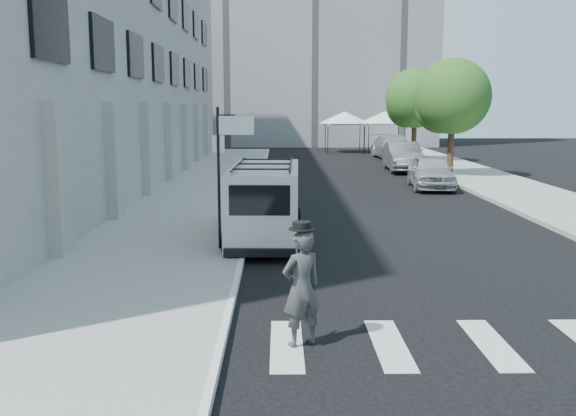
{
  "coord_description": "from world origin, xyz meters",
  "views": [
    {
      "loc": [
        -1.11,
        -12.49,
        3.69
      ],
      "look_at": [
        -0.91,
        2.36,
        1.3
      ],
      "focal_mm": 40.0,
      "sensor_mm": 36.0,
      "label": 1
    }
  ],
  "objects_px": {
    "parked_car_c": "(393,147)",
    "cargo_van": "(265,202)",
    "suitcase": "(247,244)",
    "parked_car_a": "(431,172)",
    "briefcase": "(300,292)",
    "businessman": "(301,288)",
    "parked_car_b": "(403,157)"
  },
  "relations": [
    {
      "from": "suitcase",
      "to": "cargo_van",
      "type": "xyz_separation_m",
      "value": [
        0.41,
        1.76,
        0.79
      ]
    },
    {
      "from": "suitcase",
      "to": "parked_car_a",
      "type": "bearing_deg",
      "value": 46.78
    },
    {
      "from": "parked_car_c",
      "to": "cargo_van",
      "type": "bearing_deg",
      "value": -111.01
    },
    {
      "from": "parked_car_a",
      "to": "parked_car_b",
      "type": "height_order",
      "value": "parked_car_b"
    },
    {
      "from": "briefcase",
      "to": "parked_car_b",
      "type": "bearing_deg",
      "value": 62.63
    },
    {
      "from": "cargo_van",
      "to": "parked_car_a",
      "type": "relative_size",
      "value": 1.23
    },
    {
      "from": "briefcase",
      "to": "suitcase",
      "type": "xyz_separation_m",
      "value": [
        -1.19,
        3.73,
        0.12
      ]
    },
    {
      "from": "businessman",
      "to": "cargo_van",
      "type": "distance_m",
      "value": 7.8
    },
    {
      "from": "parked_car_b",
      "to": "suitcase",
      "type": "bearing_deg",
      "value": -108.38
    },
    {
      "from": "parked_car_a",
      "to": "parked_car_c",
      "type": "relative_size",
      "value": 0.78
    },
    {
      "from": "parked_car_b",
      "to": "parked_car_c",
      "type": "xyz_separation_m",
      "value": [
        0.96,
        8.53,
        0.01
      ]
    },
    {
      "from": "briefcase",
      "to": "parked_car_c",
      "type": "xyz_separation_m",
      "value": [
        7.51,
        32.7,
        0.66
      ]
    },
    {
      "from": "businessman",
      "to": "parked_car_c",
      "type": "distance_m",
      "value": 35.79
    },
    {
      "from": "suitcase",
      "to": "parked_car_b",
      "type": "height_order",
      "value": "parked_car_b"
    },
    {
      "from": "briefcase",
      "to": "cargo_van",
      "type": "bearing_deg",
      "value": 85.94
    },
    {
      "from": "cargo_van",
      "to": "parked_car_c",
      "type": "height_order",
      "value": "cargo_van"
    },
    {
      "from": "suitcase",
      "to": "parked_car_c",
      "type": "height_order",
      "value": "parked_car_c"
    },
    {
      "from": "businessman",
      "to": "briefcase",
      "type": "bearing_deg",
      "value": -121.64
    },
    {
      "from": "businessman",
      "to": "briefcase",
      "type": "xyz_separation_m",
      "value": [
        0.06,
        2.28,
        -0.75
      ]
    },
    {
      "from": "parked_car_a",
      "to": "suitcase",
      "type": "bearing_deg",
      "value": -115.15
    },
    {
      "from": "briefcase",
      "to": "parked_car_c",
      "type": "bearing_deg",
      "value": 64.87
    },
    {
      "from": "cargo_van",
      "to": "suitcase",
      "type": "bearing_deg",
      "value": -101.32
    },
    {
      "from": "businessman",
      "to": "parked_car_a",
      "type": "height_order",
      "value": "businessman"
    },
    {
      "from": "businessman",
      "to": "cargo_van",
      "type": "height_order",
      "value": "cargo_van"
    },
    {
      "from": "suitcase",
      "to": "parked_car_b",
      "type": "bearing_deg",
      "value": 56.4
    },
    {
      "from": "businessman",
      "to": "parked_car_c",
      "type": "relative_size",
      "value": 0.32
    },
    {
      "from": "businessman",
      "to": "parked_car_a",
      "type": "distance_m",
      "value": 19.96
    },
    {
      "from": "cargo_van",
      "to": "parked_car_a",
      "type": "distance_m",
      "value": 13.24
    },
    {
      "from": "briefcase",
      "to": "parked_car_c",
      "type": "distance_m",
      "value": 33.56
    },
    {
      "from": "suitcase",
      "to": "briefcase",
      "type": "bearing_deg",
      "value": -85.15
    },
    {
      "from": "parked_car_a",
      "to": "parked_car_c",
      "type": "distance_m",
      "value": 16.12
    },
    {
      "from": "businessman",
      "to": "suitcase",
      "type": "relative_size",
      "value": 1.7
    }
  ]
}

